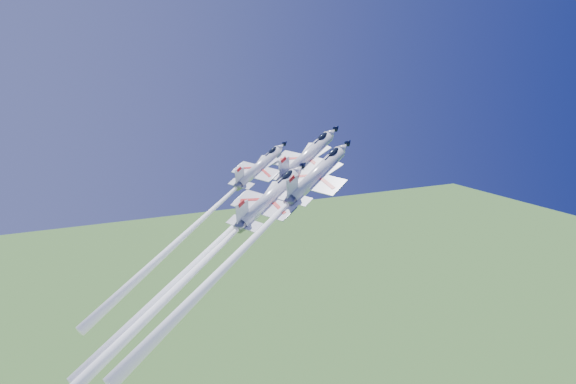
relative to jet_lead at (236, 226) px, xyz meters
name	(u,v)px	position (x,y,z in m)	size (l,w,h in m)	color
jet_lead	(236,226)	(0.00, 0.00, 0.00)	(43.01, 21.94, 40.61)	white
jet_left	(202,219)	(-3.50, 5.39, 0.26)	(33.70, 17.22, 31.36)	white
jet_right	(256,236)	(1.05, -5.42, -0.37)	(39.37, 20.21, 35.85)	white
jet_slot	(184,281)	(-10.38, -5.93, -5.46)	(44.27, 22.58, 41.98)	white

